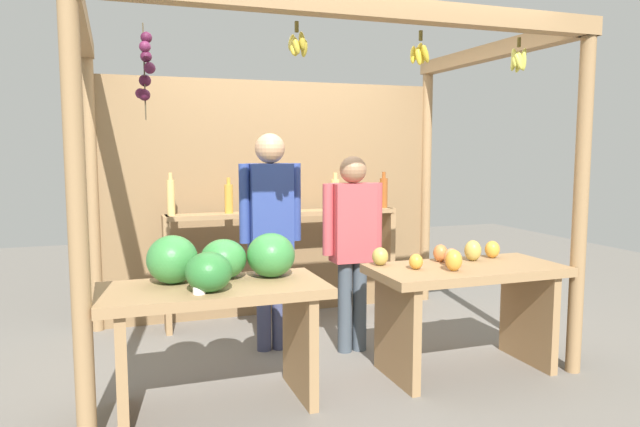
# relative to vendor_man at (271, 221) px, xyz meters

# --- Properties ---
(ground_plane) EXTENTS (12.00, 12.00, 0.00)m
(ground_plane) POSITION_rel_vendor_man_xyz_m (0.29, -0.09, -1.01)
(ground_plane) COLOR slate
(ground_plane) RESTS_ON ground
(market_stall) EXTENTS (3.29, 2.21, 2.41)m
(market_stall) POSITION_rel_vendor_man_xyz_m (0.29, 0.41, 0.40)
(market_stall) COLOR #99754C
(market_stall) RESTS_ON ground
(fruit_counter_left) EXTENTS (1.33, 0.67, 1.04)m
(fruit_counter_left) POSITION_rel_vendor_man_xyz_m (-0.55, -0.84, -0.31)
(fruit_counter_left) COLOR #99754C
(fruit_counter_left) RESTS_ON ground
(fruit_counter_right) EXTENTS (1.33, 0.64, 0.90)m
(fruit_counter_right) POSITION_rel_vendor_man_xyz_m (1.16, -0.87, -0.44)
(fruit_counter_right) COLOR #99754C
(fruit_counter_right) RESTS_ON ground
(bottle_shelf_unit) EXTENTS (2.11, 0.22, 1.36)m
(bottle_shelf_unit) POSITION_rel_vendor_man_xyz_m (0.32, 0.70, -0.21)
(bottle_shelf_unit) COLOR #99754C
(bottle_shelf_unit) RESTS_ON ground
(vendor_man) EXTENTS (0.48, 0.23, 1.67)m
(vendor_man) POSITION_rel_vendor_man_xyz_m (0.00, 0.00, 0.00)
(vendor_man) COLOR #3D4265
(vendor_man) RESTS_ON ground
(vendor_woman) EXTENTS (0.48, 0.20, 1.50)m
(vendor_woman) POSITION_rel_vendor_man_xyz_m (0.58, -0.24, -0.12)
(vendor_woman) COLOR #414C56
(vendor_woman) RESTS_ON ground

